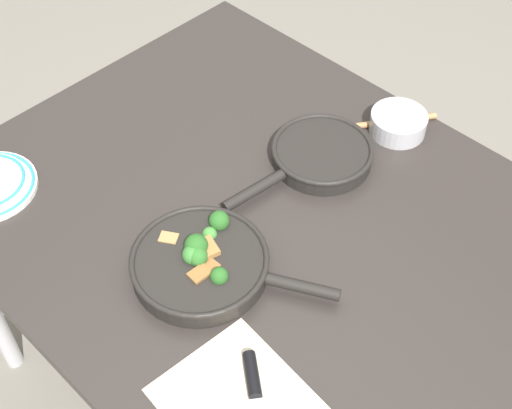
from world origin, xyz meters
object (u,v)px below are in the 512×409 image
Objects in this scene: skillet_broccoli at (202,262)px; skillet_eggs at (319,153)px; prep_bowl_steel at (398,123)px; wooden_spoon at (350,127)px; grater_knife at (255,395)px.

skillet_broccoli reaches higher than skillet_eggs.
prep_bowl_steel reaches higher than skillet_eggs.
wooden_spoon is 2.24× the size of prep_bowl_steel.
skillet_broccoli is 1.98× the size of grater_knife.
wooden_spoon is at bearing 41.29° from prep_bowl_steel.
prep_bowl_steel is at bearing 168.98° from skillet_eggs.
prep_bowl_steel reaches higher than wooden_spoon.
skillet_eggs is 0.22m from prep_bowl_steel.
prep_bowl_steel is at bearing 166.04° from wooden_spoon.
skillet_broccoli reaches higher than wooden_spoon.
skillet_eggs is at bearing 71.83° from prep_bowl_steel.
prep_bowl_steel is (-0.03, -0.60, -0.00)m from skillet_broccoli.
skillet_broccoli is 2.94× the size of prep_bowl_steel.
skillet_broccoli reaches higher than prep_bowl_steel.
grater_knife is (-0.30, 0.52, -0.01)m from skillet_eggs.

